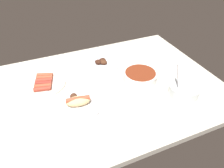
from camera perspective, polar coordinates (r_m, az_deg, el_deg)
ground_plane at (r=119.51cm, az=-0.77°, el=-1.10°), size 120.00×90.00×3.00cm
bowl_chili at (r=122.46cm, az=7.38°, el=2.14°), size 18.84×18.84×5.09cm
plate_hotdog_assembled at (r=106.80cm, az=-8.83°, el=-4.93°), size 22.83×22.83×5.61cm
plate_sausages at (r=124.50cm, az=-17.38°, el=0.20°), size 23.20×23.20×3.31cm
bowl_coleslaw at (r=117.32cm, az=18.38°, el=-1.46°), size 15.33×15.33×15.48cm
plate_grilled_meat at (r=135.47cm, az=-2.38°, el=5.37°), size 19.35×19.35×4.07cm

